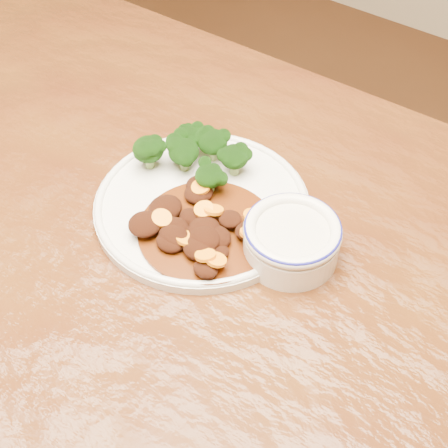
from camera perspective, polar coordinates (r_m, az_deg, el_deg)
The scene contains 5 objects.
dining_table at distance 0.87m, azimuth -4.44°, elevation -5.40°, with size 1.52×0.93×0.75m.
dinner_plate at distance 0.85m, azimuth -2.03°, elevation 1.85°, with size 0.29×0.29×0.02m.
broccoli_florets at distance 0.88m, azimuth -2.78°, elevation 6.61°, with size 0.15×0.11×0.05m.
mince_stew at distance 0.80m, azimuth -2.61°, elevation -0.27°, with size 0.18×0.18×0.03m.
dip_bowl at distance 0.78m, azimuth 6.20°, elevation -1.35°, with size 0.12×0.12×0.06m.
Camera 1 is at (0.37, -0.38, 1.36)m, focal length 50.00 mm.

